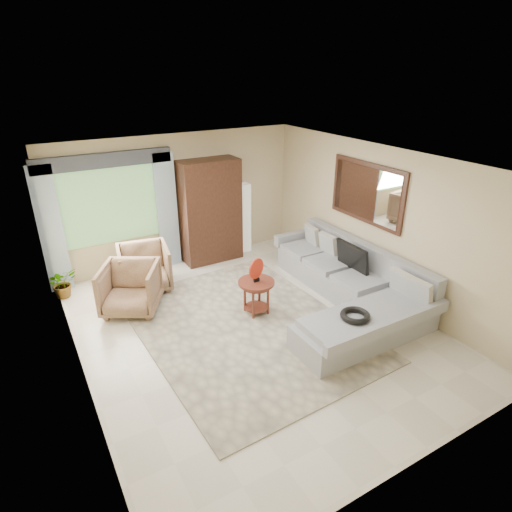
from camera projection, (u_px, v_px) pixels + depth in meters
ground at (253, 328)px, 6.72m from camera, size 6.00×6.00×0.00m
area_rug at (244, 326)px, 6.74m from camera, size 3.15×4.11×0.02m
sectional_sofa at (349, 289)px, 7.28m from camera, size 2.30×3.46×0.90m
tv_screen at (352, 257)px, 7.44m from camera, size 0.14×0.74×0.48m
garden_hose at (355, 315)px, 6.04m from camera, size 0.43×0.43×0.09m
coffee_table at (256, 297)px, 6.99m from camera, size 0.59×0.59×0.59m
red_disc at (256, 269)px, 6.78m from camera, size 0.33×0.15×0.34m
armchair_left at (130, 288)px, 7.04m from camera, size 1.21×1.22×0.82m
armchair_right at (144, 268)px, 7.74m from camera, size 1.02×1.04×0.82m
potted_plant at (62, 283)px, 7.53m from camera, size 0.59×0.55×0.53m
armoire at (210, 211)px, 8.68m from camera, size 1.20×0.55×2.10m
floor_lamp at (244, 218)px, 9.21m from camera, size 0.24×0.24×1.50m
window at (109, 206)px, 7.86m from camera, size 1.80×0.04×1.40m
curtain_left at (51, 230)px, 7.41m from camera, size 0.40×0.08×2.30m
curtain_right at (167, 211)px, 8.37m from camera, size 0.40×0.08×2.30m
valance at (104, 160)px, 7.46m from camera, size 2.40×0.12×0.26m
wall_mirror at (366, 193)px, 7.40m from camera, size 0.05×1.70×1.05m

